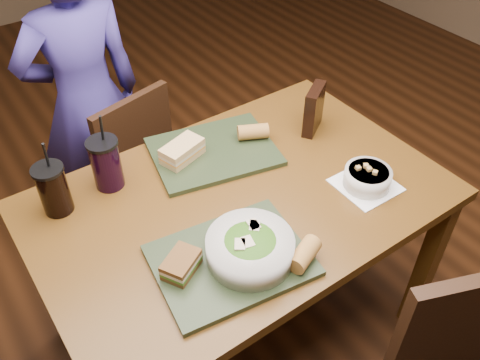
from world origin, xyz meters
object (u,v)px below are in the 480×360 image
sandwich_near (181,264)px  cup_berry (106,163)px  soup_bowl (367,178)px  cup_cola (53,189)px  sandwich_far (182,151)px  chair_far (132,162)px  baguette_far (253,132)px  salad_bowl (250,247)px  tray_near (231,260)px  diner (86,101)px  chip_bag (314,109)px  dining_table (240,216)px  baguette_near (304,254)px  tray_far (214,152)px

sandwich_near → cup_berry: (-0.01, 0.46, 0.05)m
soup_bowl → cup_cola: size_ratio=0.72×
sandwich_far → chair_far: bearing=93.1°
sandwich_far → baguette_far: bearing=-10.1°
salad_bowl → sandwich_near: (-0.18, 0.07, -0.02)m
sandwich_far → sandwich_near: bearing=-120.7°
baguette_far → tray_near: bearing=-132.5°
salad_bowl → diner: bearing=91.6°
chip_bag → soup_bowl: bearing=-133.2°
sandwich_far → baguette_far: (0.26, -0.05, -0.00)m
dining_table → soup_bowl: soup_bowl is taller
baguette_near → chip_bag: (0.45, 0.47, 0.04)m
dining_table → baguette_near: bearing=-92.8°
dining_table → baguette_far: bearing=45.6°
dining_table → cup_cola: bearing=150.7°
baguette_far → tray_far: bearing=170.8°
soup_bowl → tray_far: bearing=126.5°
sandwich_near → cup_cola: bearing=112.7°
cup_cola → baguette_far: bearing=-5.7°
soup_bowl → sandwich_near: 0.68m
sandwich_far → baguette_near: sandwich_far is taller
sandwich_near → chip_bag: bearing=22.6°
tray_far → baguette_near: 0.56m
baguette_near → cup_cola: 0.77m
baguette_far → cup_cola: bearing=174.3°
diner → salad_bowl: diner is taller
salad_bowl → cup_cola: size_ratio=0.94×
dining_table → sandwich_near: size_ratio=10.08×
salad_bowl → chip_bag: bearing=33.9°
diner → soup_bowl: bearing=117.0°
dining_table → chip_bag: size_ratio=7.50×
baguette_far → diner: bearing=118.1°
chair_far → salad_bowl: (-0.05, -0.93, 0.35)m
diner → sandwich_near: size_ratio=10.83×
salad_bowl → tray_far: bearing=68.8°
tray_far → salad_bowl: (-0.18, -0.46, 0.05)m
soup_bowl → cup_cola: 0.98m
sandwich_near → cup_cola: (-0.18, 0.44, 0.04)m
diner → sandwich_near: 1.07m
salad_bowl → sandwich_near: size_ratio=1.89×
diner → tray_far: (0.21, -0.66, 0.06)m
baguette_near → soup_bowl: bearing=19.1°
soup_bowl → chip_bag: (0.06, 0.34, 0.05)m
salad_bowl → baguette_near: 0.15m
diner → baguette_far: size_ratio=12.87×
dining_table → sandwich_near: sandwich_near is taller
baguette_near → sandwich_near: bearing=150.5°
tray_far → dining_table: bearing=-102.2°
tray_far → chip_bag: chip_bag is taller
chip_bag → cup_cola: bearing=139.4°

